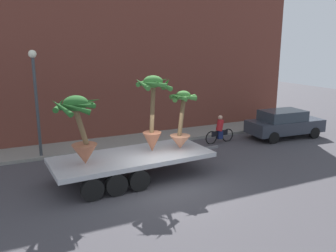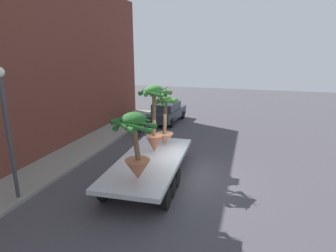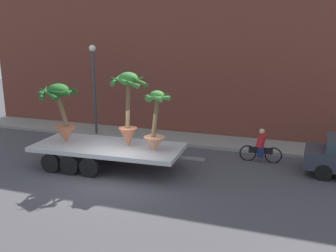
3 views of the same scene
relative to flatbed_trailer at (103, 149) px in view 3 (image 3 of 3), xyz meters
The scene contains 9 objects.
ground_plane 1.76m from the flatbed_trailer, 43.83° to the right, with size 60.00×60.00×0.00m, color #423F44.
sidewalk 5.18m from the flatbed_trailer, 77.19° to the left, with size 24.00×2.20×0.15m, color gray.
building_facade 7.83m from the flatbed_trailer, 80.36° to the left, with size 24.00×1.20×9.31m, color brown.
flatbed_trailer is the anchor object (origin of this frame).
potted_palm_rear 2.37m from the flatbed_trailer, behind, with size 1.81×1.75×2.52m.
potted_palm_middle 2.75m from the flatbed_trailer, ahead, with size 1.16×1.11×2.41m.
potted_palm_front 2.22m from the flatbed_trailer, ahead, with size 1.48×1.54×3.07m.
cyclist 6.88m from the flatbed_trailer, 24.58° to the left, with size 1.84×0.37×1.54m.
street_lamp 5.61m from the flatbed_trailer, 123.43° to the left, with size 0.36×0.36×4.83m.
Camera 3 is at (6.27, -11.77, 5.42)m, focal length 38.68 mm.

